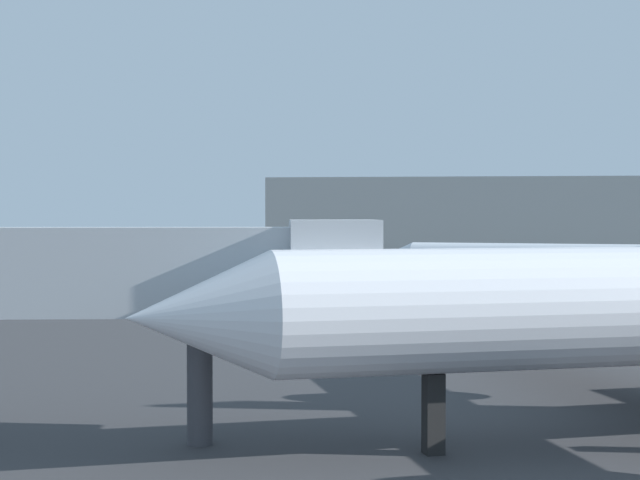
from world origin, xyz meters
TOP-DOWN VIEW (x-y plane):
  - airplane_distant at (14.21, 63.64)m, footprint 27.49×25.53m
  - jet_bridge at (-5.57, 15.75)m, footprint 20.01×5.52m
  - terminal_building at (13.44, 138.46)m, footprint 65.69×23.50m

SIDE VIEW (x-z plane):
  - airplane_distant at x=14.21m, z-range -1.73..7.24m
  - jet_bridge at x=-5.57m, z-range 1.55..7.68m
  - terminal_building at x=13.44m, z-range 0.00..11.60m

